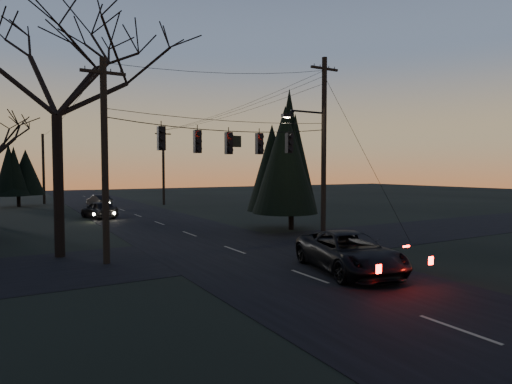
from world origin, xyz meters
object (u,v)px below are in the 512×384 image
sedan_oncoming_b (99,201)px  bare_tree_left (55,58)px  suv_near (349,253)px  sedan_oncoming_a (99,210)px  utility_pole_left (107,264)px  utility_pole_far_r (164,205)px  utility_pole_far_l (44,204)px  evergreen_right (291,159)px  utility_pole_right (323,241)px

sedan_oncoming_b → bare_tree_left: bearing=64.5°
suv_near → sedan_oncoming_a: (-4.94, 23.86, -0.05)m
utility_pole_left → bare_tree_left: bearing=122.0°
utility_pole_far_r → bare_tree_left: 30.00m
utility_pole_far_l → sedan_oncoming_a: (2.80, -18.34, 0.70)m
utility_pole_left → sedan_oncoming_b: 28.99m
utility_pole_far_r → evergreen_right: evergreen_right is taller
utility_pole_right → sedan_oncoming_b: bearing=103.4°
utility_pole_left → utility_pole_far_l: 36.00m
bare_tree_left → utility_pole_right: bearing=-10.7°
utility_pole_far_r → sedan_oncoming_a: 13.53m
evergreen_right → sedan_oncoming_b: size_ratio=2.11×
utility_pole_left → sedan_oncoming_a: bearing=81.0°
utility_pole_right → suv_near: (-3.76, -6.20, 0.76)m
utility_pole_far_r → sedan_oncoming_b: size_ratio=2.22×
utility_pole_right → sedan_oncoming_a: utility_pole_right is taller
utility_pole_right → utility_pole_left: size_ratio=1.18×
utility_pole_far_r → suv_near: size_ratio=1.55×
utility_pole_far_l → evergreen_right: bearing=-68.2°
bare_tree_left → evergreen_right: bare_tree_left is taller
utility_pole_far_l → sedan_oncoming_b: utility_pole_far_l is taller
bare_tree_left → utility_pole_left: bearing=-58.0°
utility_pole_right → utility_pole_far_l: size_ratio=1.25×
evergreen_right → sedan_oncoming_b: evergreen_right is taller
utility_pole_far_l → bare_tree_left: bare_tree_left is taller
utility_pole_far_l → sedan_oncoming_b: size_ratio=2.09×
utility_pole_right → evergreen_right: evergreen_right is taller
suv_near → sedan_oncoming_a: suv_near is taller
evergreen_right → sedan_oncoming_a: evergreen_right is taller
utility_pole_far_l → suv_near: 42.91m
utility_pole_left → bare_tree_left: 9.32m
bare_tree_left → evergreen_right: (14.09, 2.12, -4.21)m
utility_pole_far_l → sedan_oncoming_b: (4.71, -7.40, 0.63)m
bare_tree_left → suv_near: (9.29, -8.67, -8.09)m
utility_pole_far_l → sedan_oncoming_b: bearing=-57.6°
utility_pole_left → evergreen_right: size_ratio=1.05×
suv_near → utility_pole_far_l: bearing=114.0°
utility_pole_far_l → bare_tree_left: size_ratio=0.63×
utility_pole_right → sedan_oncoming_b: utility_pole_right is taller
utility_pole_far_r → evergreen_right: bearing=-87.4°
utility_pole_far_l → suv_near: utility_pole_far_l is taller
utility_pole_left → utility_pole_right: bearing=0.0°
utility_pole_far_r → sedan_oncoming_b: bearing=175.0°
utility_pole_left → utility_pole_far_r: bearing=67.7°
utility_pole_far_r → sedan_oncoming_a: size_ratio=2.05×
utility_pole_far_r → suv_near: (-3.76, -34.20, 0.76)m
sedan_oncoming_b → utility_pole_far_l: bearing=-69.6°
utility_pole_far_l → sedan_oncoming_b: 8.80m
bare_tree_left → sedan_oncoming_a: (4.34, 15.19, -8.14)m
utility_pole_far_r → bare_tree_left: bearing=-117.1°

